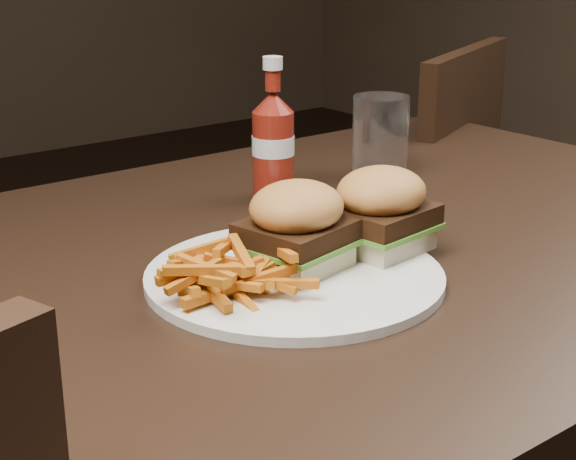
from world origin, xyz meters
TOP-DOWN VIEW (x-y plane):
  - dining_table at (0.00, 0.00)m, footprint 1.20×0.80m
  - chair_far at (0.54, 0.50)m, footprint 0.55×0.55m
  - plate at (-0.10, -0.07)m, footprint 0.29×0.29m
  - sandwich_half_a at (-0.09, -0.07)m, footprint 0.10×0.10m
  - sandwich_half_b at (0.01, -0.08)m, footprint 0.10×0.09m
  - fries_pile at (-0.17, -0.07)m, footprint 0.14×0.14m
  - ketchup_bottle at (0.05, 0.16)m, footprint 0.06×0.06m
  - tumbler at (0.22, 0.14)m, footprint 0.09×0.09m

SIDE VIEW (x-z plane):
  - chair_far at x=0.54m, z-range 0.41..0.45m
  - dining_table at x=0.00m, z-range 0.71..0.75m
  - plate at x=-0.10m, z-range 0.75..0.76m
  - sandwich_half_a at x=-0.09m, z-range 0.76..0.78m
  - sandwich_half_b at x=0.01m, z-range 0.76..0.78m
  - fries_pile at x=-0.17m, z-range 0.76..0.80m
  - tumbler at x=0.22m, z-range 0.75..0.86m
  - ketchup_bottle at x=0.05m, z-range 0.76..0.86m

